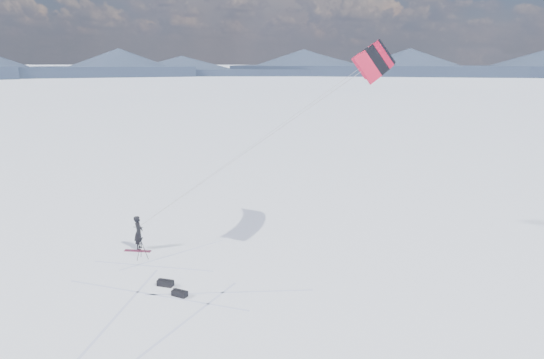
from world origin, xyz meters
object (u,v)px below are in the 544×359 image
at_px(gear_bag_a, 165,283).
at_px(tripod, 141,245).
at_px(snowkiter, 139,249).
at_px(gear_bag_b, 180,293).
at_px(snowboard, 138,251).

bearing_deg(gear_bag_a, tripod, 136.16).
xyz_separation_m(snowkiter, gear_bag_b, (5.11, -4.50, 0.14)).
xyz_separation_m(tripod, gear_bag_b, (4.10, -3.26, -0.63)).
bearing_deg(snowkiter, tripod, -164.00).
height_order(snowboard, gear_bag_a, gear_bag_a).
distance_m(snowkiter, gear_bag_a, 5.46).
relative_size(snowkiter, gear_bag_b, 2.59).
relative_size(gear_bag_a, gear_bag_b, 1.04).
distance_m(tripod, gear_bag_b, 5.27).
bearing_deg(snowboard, tripod, -58.16).
bearing_deg(gear_bag_a, gear_bag_b, -35.16).
bearing_deg(snowboard, gear_bag_b, -52.80).
relative_size(snowboard, tripod, 1.24).
relative_size(snowkiter, snowboard, 1.29).
distance_m(snowboard, tripod, 1.47).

